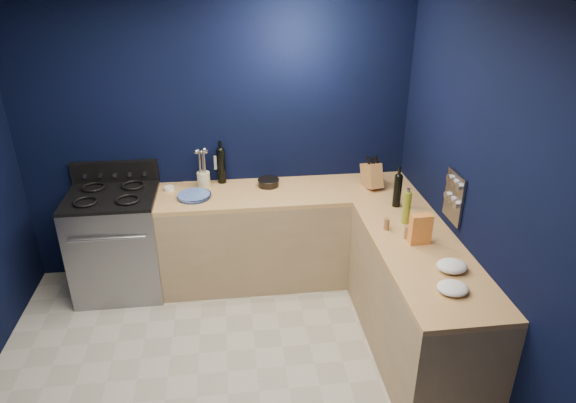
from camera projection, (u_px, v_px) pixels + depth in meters
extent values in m
cube|color=#AEAA9A|center=(228.00, 395.00, 3.61)|extent=(3.50, 3.50, 0.02)
cube|color=black|center=(218.00, 139.00, 4.62)|extent=(3.50, 0.02, 2.60)
cube|color=black|center=(496.00, 216.00, 3.23)|extent=(0.02, 3.50, 2.60)
cube|color=tan|center=(288.00, 236.00, 4.77)|extent=(2.30, 0.63, 0.86)
cube|color=#9B6A37|center=(288.00, 192.00, 4.57)|extent=(2.30, 0.63, 0.04)
cube|color=tan|center=(417.00, 305.00, 3.83)|extent=(0.63, 1.67, 0.86)
cube|color=#9B6A37|center=(423.00, 253.00, 3.63)|extent=(0.63, 1.67, 0.04)
cube|color=gray|center=(119.00, 244.00, 4.57)|extent=(0.76, 0.66, 0.92)
cube|color=black|center=(112.00, 264.00, 4.30)|extent=(0.59, 0.02, 0.42)
cube|color=black|center=(111.00, 196.00, 4.37)|extent=(0.76, 0.66, 0.03)
cube|color=black|center=(115.00, 172.00, 4.59)|extent=(0.76, 0.06, 0.20)
cube|color=gray|center=(454.00, 197.00, 3.78)|extent=(0.02, 0.28, 0.38)
cube|color=white|center=(219.00, 162.00, 4.69)|extent=(0.09, 0.02, 0.13)
cylinder|color=#4252AC|center=(194.00, 196.00, 4.42)|extent=(0.35, 0.35, 0.04)
cylinder|color=white|center=(169.00, 188.00, 4.56)|extent=(0.11, 0.11, 0.03)
cylinder|color=beige|center=(204.00, 180.00, 4.60)|extent=(0.13, 0.13, 0.14)
cylinder|color=black|center=(221.00, 166.00, 4.66)|extent=(0.10, 0.10, 0.32)
cylinder|color=black|center=(268.00, 182.00, 4.64)|extent=(0.20, 0.20, 0.07)
cube|color=#9B6833|center=(372.00, 176.00, 4.59)|extent=(0.17, 0.28, 0.27)
cylinder|color=black|center=(397.00, 191.00, 4.22)|extent=(0.09, 0.09, 0.27)
cylinder|color=olive|center=(406.00, 208.00, 3.95)|extent=(0.08, 0.08, 0.27)
cylinder|color=olive|center=(387.00, 224.00, 3.89)|extent=(0.06, 0.06, 0.09)
cylinder|color=olive|center=(407.00, 232.00, 3.77)|extent=(0.06, 0.06, 0.10)
cube|color=red|center=(420.00, 229.00, 3.68)|extent=(0.16, 0.08, 0.23)
ellipsoid|color=white|center=(452.00, 266.00, 3.38)|extent=(0.22, 0.19, 0.07)
ellipsoid|color=white|center=(453.00, 288.00, 3.17)|extent=(0.20, 0.19, 0.06)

